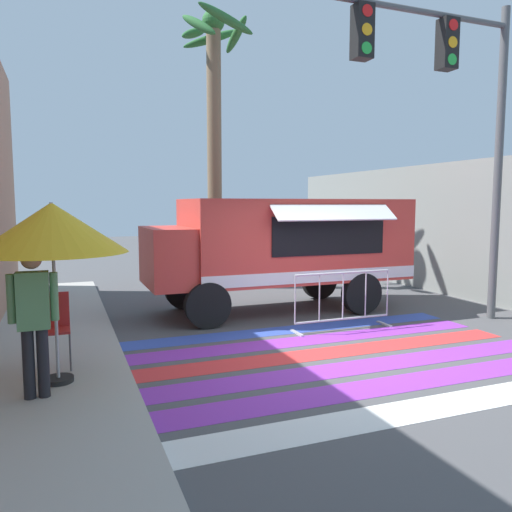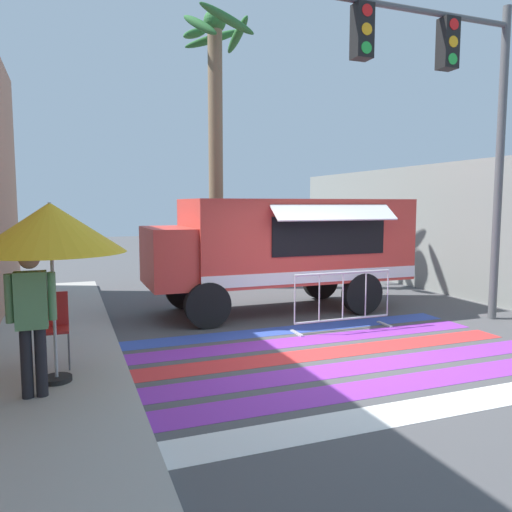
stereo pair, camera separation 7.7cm
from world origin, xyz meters
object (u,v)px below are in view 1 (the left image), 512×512
object	(u,v)px
food_truck	(277,244)
folding_chair	(54,322)
traffic_signal_pole	(448,91)
patio_umbrella	(52,228)
barricade_front	(343,301)
vendor_person	(34,314)
palm_tree	(214,113)

from	to	relation	value
food_truck	folding_chair	world-z (taller)	food_truck
traffic_signal_pole	patio_umbrella	bearing A→B (deg)	-170.75
traffic_signal_pole	barricade_front	distance (m)	4.35
folding_chair	vendor_person	xyz separation A→B (m)	(-0.18, -1.12, 0.36)
patio_umbrella	folding_chair	size ratio (longest dim) A/B	2.22
food_truck	palm_tree	xyz separation A→B (m)	(-0.32, 3.52, 3.32)
palm_tree	barricade_front	bearing A→B (deg)	-81.41
traffic_signal_pole	vendor_person	size ratio (longest dim) A/B	3.60
folding_chair	vendor_person	bearing A→B (deg)	-89.63
traffic_signal_pole	food_truck	bearing A→B (deg)	137.58
folding_chair	vendor_person	world-z (taller)	vendor_person
folding_chair	barricade_front	distance (m)	5.02
food_truck	vendor_person	bearing A→B (deg)	-140.59
barricade_front	palm_tree	xyz separation A→B (m)	(-0.82, 5.44, 4.26)
patio_umbrella	food_truck	bearing A→B (deg)	37.36
food_truck	palm_tree	distance (m)	4.85
traffic_signal_pole	patio_umbrella	xyz separation A→B (m)	(-6.87, -1.12, -2.37)
food_truck	patio_umbrella	size ratio (longest dim) A/B	2.54
patio_umbrella	barricade_front	size ratio (longest dim) A/B	1.11
food_truck	patio_umbrella	distance (m)	5.58
folding_chair	barricade_front	xyz separation A→B (m)	(4.95, 0.77, -0.21)
traffic_signal_pole	folding_chair	world-z (taller)	traffic_signal_pole
folding_chair	palm_tree	world-z (taller)	palm_tree
patio_umbrella	barricade_front	distance (m)	5.33
food_truck	patio_umbrella	bearing A→B (deg)	-142.64
traffic_signal_pole	folding_chair	size ratio (longest dim) A/B	6.13
traffic_signal_pole	vendor_person	xyz separation A→B (m)	(-7.09, -1.56, -3.30)
food_truck	folding_chair	size ratio (longest dim) A/B	5.65
patio_umbrella	folding_chair	xyz separation A→B (m)	(-0.04, 0.68, -1.29)
vendor_person	folding_chair	bearing A→B (deg)	87.82
traffic_signal_pole	vendor_person	distance (m)	7.98
folding_chair	patio_umbrella	bearing A→B (deg)	-76.93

